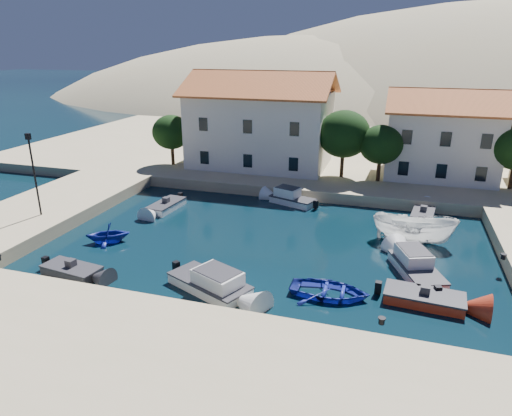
# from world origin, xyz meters

# --- Properties ---
(ground) EXTENTS (400.00, 400.00, 0.00)m
(ground) POSITION_xyz_m (0.00, 0.00, 0.00)
(ground) COLOR black
(ground) RESTS_ON ground
(quay_south) EXTENTS (52.00, 12.00, 1.00)m
(quay_south) POSITION_xyz_m (0.00, -6.00, 0.50)
(quay_south) COLOR tan
(quay_south) RESTS_ON ground
(quay_west) EXTENTS (8.00, 20.00, 1.00)m
(quay_west) POSITION_xyz_m (-19.00, 10.00, 0.50)
(quay_west) COLOR tan
(quay_west) RESTS_ON ground
(quay_north) EXTENTS (80.00, 36.00, 1.00)m
(quay_north) POSITION_xyz_m (2.00, 38.00, 0.50)
(quay_north) COLOR tan
(quay_north) RESTS_ON ground
(hills) EXTENTS (254.00, 176.00, 99.00)m
(hills) POSITION_xyz_m (20.64, 123.62, -23.40)
(hills) COLOR tan
(hills) RESTS_ON ground
(building_left) EXTENTS (14.70, 9.45, 9.70)m
(building_left) POSITION_xyz_m (-6.00, 28.00, 5.94)
(building_left) COLOR silver
(building_left) RESTS_ON quay_north
(building_mid) EXTENTS (10.50, 8.40, 8.30)m
(building_mid) POSITION_xyz_m (12.00, 29.00, 5.22)
(building_mid) COLOR silver
(building_mid) RESTS_ON quay_north
(trees) EXTENTS (37.30, 5.30, 6.45)m
(trees) POSITION_xyz_m (4.51, 25.46, 4.84)
(trees) COLOR #382314
(trees) RESTS_ON quay_north
(lamppost) EXTENTS (0.35, 0.25, 6.22)m
(lamppost) POSITION_xyz_m (-17.50, 8.00, 4.75)
(lamppost) COLOR black
(lamppost) RESTS_ON quay_west
(bollards) EXTENTS (29.36, 9.56, 0.30)m
(bollards) POSITION_xyz_m (2.80, 3.87, 1.15)
(bollards) COLOR black
(bollards) RESTS_ON ground
(motorboat_grey_sw) EXTENTS (3.83, 2.08, 1.25)m
(motorboat_grey_sw) POSITION_xyz_m (-10.18, 2.06, 0.30)
(motorboat_grey_sw) COLOR #343238
(motorboat_grey_sw) RESTS_ON ground
(cabin_cruiser_south) EXTENTS (5.46, 4.01, 1.60)m
(cabin_cruiser_south) POSITION_xyz_m (-1.55, 2.96, 0.48)
(cabin_cruiser_south) COLOR white
(cabin_cruiser_south) RESTS_ON ground
(rowboat_south) EXTENTS (4.42, 3.16, 0.91)m
(rowboat_south) POSITION_xyz_m (5.10, 4.30, 0.00)
(rowboat_south) COLOR #1B2899
(rowboat_south) RESTS_ON ground
(motorboat_red_se) EXTENTS (4.30, 2.19, 1.25)m
(motorboat_red_se) POSITION_xyz_m (10.10, 5.05, 0.29)
(motorboat_red_se) COLOR maroon
(motorboat_red_se) RESTS_ON ground
(cabin_cruiser_east) EXTENTS (3.55, 5.12, 1.60)m
(cabin_cruiser_east) POSITION_xyz_m (9.77, 8.31, 0.48)
(cabin_cruiser_east) COLOR white
(cabin_cruiser_east) RESTS_ON ground
(boat_east) EXTENTS (5.81, 2.42, 2.21)m
(boat_east) POSITION_xyz_m (9.64, 13.42, 0.00)
(boat_east) COLOR white
(boat_east) RESTS_ON ground
(motorboat_white_ne) EXTENTS (2.11, 3.72, 1.25)m
(motorboat_white_ne) POSITION_xyz_m (10.47, 18.64, 0.30)
(motorboat_white_ne) COLOR white
(motorboat_white_ne) RESTS_ON ground
(rowboat_west) EXTENTS (3.85, 3.69, 1.57)m
(rowboat_west) POSITION_xyz_m (-11.01, 7.04, 0.00)
(rowboat_west) COLOR #1B2899
(rowboat_west) RESTS_ON ground
(motorboat_white_west) EXTENTS (2.05, 3.96, 1.25)m
(motorboat_white_west) POSITION_xyz_m (-10.31, 14.41, 0.29)
(motorboat_white_west) COLOR white
(motorboat_white_west) RESTS_ON ground
(cabin_cruiser_north) EXTENTS (4.29, 2.88, 1.60)m
(cabin_cruiser_north) POSITION_xyz_m (-0.36, 18.91, 0.48)
(cabin_cruiser_north) COLOR white
(cabin_cruiser_north) RESTS_ON ground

